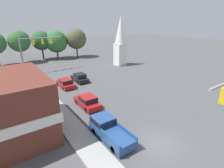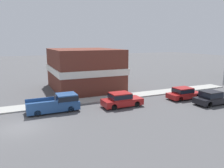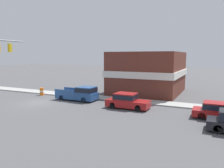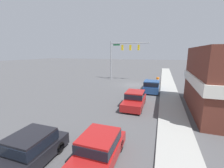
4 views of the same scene
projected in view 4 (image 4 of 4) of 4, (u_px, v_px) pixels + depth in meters
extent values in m
plane|color=#4C4C4F|center=(134.00, 85.00, 26.31)|extent=(200.00, 200.00, 0.00)
cube|color=#9E9E99|center=(168.00, 87.00, 24.52)|extent=(2.40, 60.00, 0.14)
cylinder|color=gray|center=(111.00, 61.00, 31.26)|extent=(0.22, 0.22, 7.91)
cylinder|color=gray|center=(129.00, 43.00, 29.36)|extent=(7.70, 0.18, 0.18)
cube|color=gold|center=(122.00, 48.00, 29.98)|extent=(0.36, 0.36, 1.05)
sphere|color=yellow|center=(123.00, 46.00, 30.10)|extent=(0.22, 0.22, 0.22)
cube|color=gold|center=(130.00, 48.00, 29.47)|extent=(0.36, 0.36, 1.05)
sphere|color=yellow|center=(131.00, 46.00, 29.59)|extent=(0.22, 0.22, 0.22)
cube|color=gold|center=(139.00, 48.00, 28.97)|extent=(0.36, 0.36, 1.05)
sphere|color=yellow|center=(139.00, 46.00, 29.09)|extent=(0.22, 0.22, 0.22)
cube|color=#196B38|center=(117.00, 45.00, 30.24)|extent=(1.40, 0.04, 0.30)
cylinder|color=black|center=(141.00, 110.00, 14.09)|extent=(0.22, 0.66, 0.66)
cylinder|color=black|center=(123.00, 108.00, 14.62)|extent=(0.22, 0.66, 0.66)
cylinder|color=black|center=(144.00, 101.00, 16.71)|extent=(0.22, 0.66, 0.66)
cylinder|color=black|center=(129.00, 99.00, 17.25)|extent=(0.22, 0.66, 0.66)
cube|color=maroon|center=(134.00, 102.00, 15.62)|extent=(1.94, 4.56, 0.71)
cube|color=maroon|center=(135.00, 95.00, 15.73)|extent=(1.79, 2.19, 0.72)
cube|color=black|center=(135.00, 95.00, 15.73)|extent=(1.80, 2.28, 0.50)
cylinder|color=black|center=(59.00, 147.00, 8.47)|extent=(0.22, 0.66, 0.66)
cylinder|color=black|center=(36.00, 142.00, 9.00)|extent=(0.22, 0.66, 0.66)
cube|color=black|center=(28.00, 156.00, 7.48)|extent=(1.92, 4.25, 0.67)
cube|color=black|center=(30.00, 141.00, 7.57)|extent=(1.77, 2.04, 0.73)
cube|color=black|center=(30.00, 141.00, 7.57)|extent=(1.78, 2.12, 0.51)
cylinder|color=black|center=(120.00, 145.00, 8.66)|extent=(0.22, 0.66, 0.66)
cylinder|color=black|center=(94.00, 140.00, 9.18)|extent=(0.22, 0.66, 0.66)
cube|color=maroon|center=(97.00, 155.00, 7.61)|extent=(1.91, 4.43, 0.61)
cube|color=maroon|center=(99.00, 141.00, 7.73)|extent=(1.75, 2.13, 0.69)
cube|color=black|center=(99.00, 141.00, 7.73)|extent=(1.77, 2.21, 0.48)
cylinder|color=black|center=(158.00, 92.00, 20.38)|extent=(0.22, 0.66, 0.66)
cylinder|color=black|center=(144.00, 91.00, 20.95)|extent=(0.22, 0.66, 0.66)
cylinder|color=black|center=(158.00, 87.00, 23.45)|extent=(0.22, 0.66, 0.66)
cylinder|color=black|center=(147.00, 86.00, 24.01)|extent=(0.22, 0.66, 0.66)
cube|color=navy|center=(152.00, 87.00, 22.14)|extent=(2.04, 5.32, 0.85)
cube|color=navy|center=(151.00, 84.00, 20.63)|extent=(1.94, 2.02, 0.75)
cube|color=black|center=(151.00, 84.00, 20.63)|extent=(1.96, 2.10, 0.53)
cube|color=navy|center=(159.00, 82.00, 22.80)|extent=(0.12, 3.00, 0.35)
cube|color=navy|center=(146.00, 81.00, 23.39)|extent=(0.12, 3.00, 0.35)
cylinder|color=orange|center=(158.00, 80.00, 27.92)|extent=(0.54, 0.54, 1.08)
cylinder|color=white|center=(158.00, 80.00, 27.91)|extent=(0.56, 0.56, 0.19)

